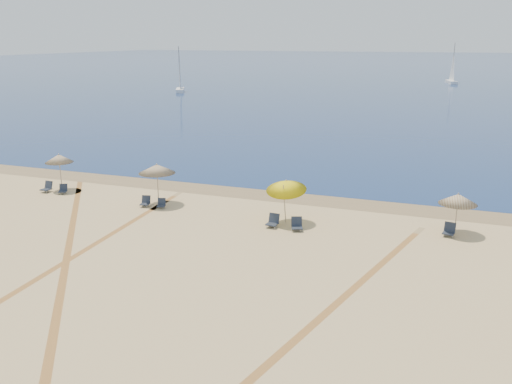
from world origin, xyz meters
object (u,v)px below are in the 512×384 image
umbrella_1 (59,159)px  chair_2 (47,187)px  chair_6 (273,221)px  sailboat_1 (180,78)px  umbrella_2 (157,169)px  chair_7 (297,225)px  chair_5 (161,204)px  umbrella_3 (286,185)px  chair_3 (63,189)px  sailboat_2 (452,71)px  umbrella_4 (458,199)px  chair_8 (449,230)px  chair_4 (146,202)px

umbrella_1 → chair_2: 2.13m
chair_6 → sailboat_1: bearing=125.5°
sailboat_1 → chair_6: bearing=-84.4°
umbrella_2 → chair_7: 9.93m
umbrella_2 → chair_5: bearing=-48.7°
umbrella_3 → chair_3: (-15.91, 0.68, -1.91)m
umbrella_1 → chair_5: umbrella_1 is taller
sailboat_1 → sailboat_2: (49.63, 39.59, 0.15)m
chair_2 → sailboat_1: 71.93m
sailboat_2 → chair_3: bearing=-115.9°
umbrella_1 → chair_2: umbrella_1 is taller
chair_2 → chair_3: (1.29, 0.01, -0.04)m
umbrella_1 → sailboat_1: bearing=110.9°
sailboat_2 → chair_6: bearing=-107.7°
umbrella_2 → chair_3: (-7.28, -0.08, -2.00)m
sailboat_2 → chair_5: bearing=-111.8°
chair_5 → sailboat_2: 108.79m
chair_3 → sailboat_2: (23.48, 107.04, 2.47)m
umbrella_4 → chair_2: umbrella_4 is taller
chair_2 → chair_8: 26.01m
umbrella_4 → chair_7: umbrella_4 is taller
umbrella_3 → chair_2: bearing=177.8°
umbrella_1 → chair_6: (16.12, -2.29, -1.90)m
umbrella_3 → chair_3: size_ratio=3.52×
umbrella_4 → chair_5: 17.26m
chair_8 → chair_3: bearing=-170.3°
chair_5 → umbrella_3: bearing=-21.5°
umbrella_3 → chair_3: bearing=177.6°
chair_3 → chair_7: chair_7 is taller
chair_6 → chair_4: bearing=178.1°
chair_7 → umbrella_4: bearing=-4.5°
chair_4 → sailboat_1: sailboat_1 is taller
chair_6 → chair_3: bearing=178.6°
umbrella_3 → chair_5: size_ratio=3.87×
umbrella_3 → sailboat_2: 107.98m
chair_3 → chair_8: size_ratio=1.01×
umbrella_2 → chair_8: bearing=0.5°
chair_6 → chair_8: 9.43m
umbrella_3 → chair_6: (-0.45, -0.91, -1.87)m
umbrella_3 → chair_4: (-9.15, 0.05, -1.90)m
chair_6 → sailboat_2: (8.02, 108.63, 2.43)m
chair_7 → chair_8: chair_7 is taller
chair_8 → chair_6: bearing=-159.8°
chair_8 → umbrella_2: bearing=-170.4°
chair_5 → chair_6: bearing=-28.4°
umbrella_1 → chair_8: umbrella_1 is taller
umbrella_3 → sailboat_1: bearing=121.7°
umbrella_2 → chair_3: umbrella_2 is taller
sailboat_2 → chair_8: bearing=-102.9°
chair_6 → umbrella_2: bearing=172.9°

